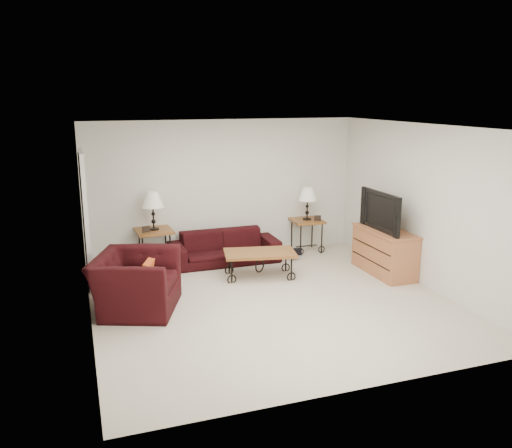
# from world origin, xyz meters

# --- Properties ---
(ground) EXTENTS (5.00, 5.00, 0.00)m
(ground) POSITION_xyz_m (0.00, 0.00, 0.00)
(ground) COLOR beige
(ground) RESTS_ON ground
(wall_back) EXTENTS (5.00, 0.02, 2.50)m
(wall_back) POSITION_xyz_m (0.00, 2.50, 1.25)
(wall_back) COLOR silver
(wall_back) RESTS_ON ground
(wall_front) EXTENTS (5.00, 0.02, 2.50)m
(wall_front) POSITION_xyz_m (0.00, -2.50, 1.25)
(wall_front) COLOR silver
(wall_front) RESTS_ON ground
(wall_left) EXTENTS (0.02, 5.00, 2.50)m
(wall_left) POSITION_xyz_m (-2.50, 0.00, 1.25)
(wall_left) COLOR silver
(wall_left) RESTS_ON ground
(wall_right) EXTENTS (0.02, 5.00, 2.50)m
(wall_right) POSITION_xyz_m (2.50, 0.00, 1.25)
(wall_right) COLOR silver
(wall_right) RESTS_ON ground
(ceiling) EXTENTS (5.00, 5.00, 0.00)m
(ceiling) POSITION_xyz_m (0.00, 0.00, 2.50)
(ceiling) COLOR white
(ceiling) RESTS_ON wall_back
(doorway) EXTENTS (0.08, 0.94, 2.04)m
(doorway) POSITION_xyz_m (-2.47, 1.65, 1.02)
(doorway) COLOR black
(doorway) RESTS_ON ground
(sofa) EXTENTS (1.93, 0.75, 0.56)m
(sofa) POSITION_xyz_m (-0.14, 2.02, 0.28)
(sofa) COLOR black
(sofa) RESTS_ON ground
(side_table_left) EXTENTS (0.64, 0.64, 0.66)m
(side_table_left) POSITION_xyz_m (-1.34, 2.20, 0.33)
(side_table_left) COLOR brown
(side_table_left) RESTS_ON ground
(side_table_right) EXTENTS (0.61, 0.61, 0.62)m
(side_table_right) POSITION_xyz_m (1.54, 2.20, 0.31)
(side_table_right) COLOR brown
(side_table_right) RESTS_ON ground
(lamp_left) EXTENTS (0.39, 0.39, 0.66)m
(lamp_left) POSITION_xyz_m (-1.34, 2.20, 0.99)
(lamp_left) COLOR black
(lamp_left) RESTS_ON side_table_left
(lamp_right) EXTENTS (0.38, 0.38, 0.62)m
(lamp_right) POSITION_xyz_m (1.54, 2.20, 0.93)
(lamp_right) COLOR black
(lamp_right) RESTS_ON side_table_right
(photo_frame_left) EXTENTS (0.13, 0.05, 0.11)m
(photo_frame_left) POSITION_xyz_m (-1.49, 2.05, 0.72)
(photo_frame_left) COLOR black
(photo_frame_left) RESTS_ON side_table_left
(photo_frame_right) EXTENTS (0.12, 0.05, 0.10)m
(photo_frame_right) POSITION_xyz_m (1.69, 2.05, 0.67)
(photo_frame_right) COLOR black
(photo_frame_right) RESTS_ON side_table_right
(coffee_table) EXTENTS (1.25, 0.83, 0.43)m
(coffee_table) POSITION_xyz_m (0.20, 1.09, 0.22)
(coffee_table) COLOR brown
(coffee_table) RESTS_ON ground
(armchair) EXTENTS (1.42, 1.51, 0.79)m
(armchair) POSITION_xyz_m (-1.88, 0.36, 0.39)
(armchair) COLOR black
(armchair) RESTS_ON ground
(throw_pillow) EXTENTS (0.22, 0.37, 0.36)m
(throw_pillow) POSITION_xyz_m (-1.72, 0.31, 0.52)
(throw_pillow) COLOR #AF3B16
(throw_pillow) RESTS_ON armchair
(tv_stand) EXTENTS (0.52, 1.25, 0.75)m
(tv_stand) POSITION_xyz_m (2.23, 0.59, 0.38)
(tv_stand) COLOR #C26F48
(tv_stand) RESTS_ON ground
(television) EXTENTS (0.15, 1.12, 0.64)m
(television) POSITION_xyz_m (2.21, 0.59, 1.07)
(television) COLOR black
(television) RESTS_ON tv_stand
(backpack) EXTENTS (0.36, 0.30, 0.42)m
(backpack) POSITION_xyz_m (1.10, 1.80, 0.21)
(backpack) COLOR black
(backpack) RESTS_ON ground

